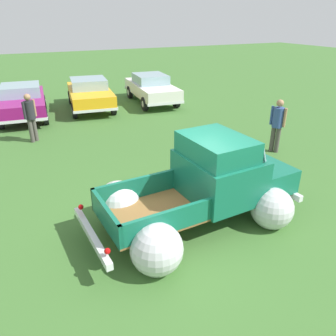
# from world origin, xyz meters

# --- Properties ---
(ground_plane) EXTENTS (80.00, 80.00, 0.00)m
(ground_plane) POSITION_xyz_m (0.00, 0.00, 0.00)
(ground_plane) COLOR #3D6B2D
(vintage_pickup_truck) EXTENTS (4.72, 2.97, 1.96)m
(vintage_pickup_truck) POSITION_xyz_m (0.39, 0.02, 0.76)
(vintage_pickup_truck) COLOR black
(vintage_pickup_truck) RESTS_ON ground
(show_car_0) EXTENTS (2.29, 4.49, 1.43)m
(show_car_0) POSITION_xyz_m (-2.66, 10.48, 0.78)
(show_car_0) COLOR black
(show_car_0) RESTS_ON ground
(show_car_1) EXTENTS (2.46, 4.52, 1.43)m
(show_car_1) POSITION_xyz_m (0.39, 10.72, 0.78)
(show_car_1) COLOR black
(show_car_1) RESTS_ON ground
(show_car_2) EXTENTS (2.21, 4.57, 1.43)m
(show_car_2) POSITION_xyz_m (3.57, 10.58, 0.78)
(show_car_2) COLOR black
(show_car_2) RESTS_ON ground
(spectator_0) EXTENTS (0.45, 0.52, 1.77)m
(spectator_0) POSITION_xyz_m (4.56, 2.47, 1.01)
(spectator_0) COLOR #4C4742
(spectator_0) RESTS_ON ground
(spectator_1) EXTENTS (0.48, 0.47, 1.73)m
(spectator_1) POSITION_xyz_m (-2.59, 7.02, 0.99)
(spectator_1) COLOR #4C4742
(spectator_1) RESTS_ON ground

